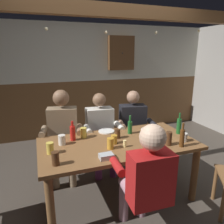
{
  "coord_description": "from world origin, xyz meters",
  "views": [
    {
      "loc": [
        -0.86,
        -2.11,
        1.75
      ],
      "look_at": [
        0.0,
        0.28,
        1.04
      ],
      "focal_mm": 34.26,
      "sensor_mm": 36.0,
      "label": 1
    }
  ],
  "objects_px": {
    "bottle_3": "(130,127)",
    "dining_table": "(118,149)",
    "bottle_1": "(179,126)",
    "table_candle": "(125,144)",
    "pint_glass_8": "(118,134)",
    "bottle_0": "(73,133)",
    "condiment_caddy": "(106,156)",
    "pint_glass_0": "(184,137)",
    "person_1": "(101,129)",
    "pint_glass_2": "(50,148)",
    "person_3": "(146,177)",
    "pint_glass_1": "(55,158)",
    "pint_glass_3": "(62,140)",
    "plate_1": "(106,131)",
    "person_0": "(63,131)",
    "bottle_2": "(182,137)",
    "pint_glass_4": "(83,133)",
    "wall_dart_cabinet": "(121,53)",
    "pint_glass_6": "(114,139)",
    "pint_glass_7": "(169,138)",
    "plate_0": "(150,130)",
    "pint_glass_5": "(110,143)",
    "person_2": "(134,125)"
  },
  "relations": [
    {
      "from": "pint_glass_5",
      "to": "dining_table",
      "type": "bearing_deg",
      "value": 43.92
    },
    {
      "from": "bottle_3",
      "to": "dining_table",
      "type": "bearing_deg",
      "value": -139.9
    },
    {
      "from": "bottle_2",
      "to": "pint_glass_2",
      "type": "relative_size",
      "value": 2.29
    },
    {
      "from": "plate_1",
      "to": "pint_glass_8",
      "type": "relative_size",
      "value": 1.82
    },
    {
      "from": "person_0",
      "to": "pint_glass_2",
      "type": "bearing_deg",
      "value": 84.0
    },
    {
      "from": "bottle_3",
      "to": "pint_glass_4",
      "type": "distance_m",
      "value": 0.6
    },
    {
      "from": "pint_glass_1",
      "to": "pint_glass_2",
      "type": "distance_m",
      "value": 0.26
    },
    {
      "from": "pint_glass_6",
      "to": "wall_dart_cabinet",
      "type": "bearing_deg",
      "value": 66.19
    },
    {
      "from": "bottle_1",
      "to": "table_candle",
      "type": "bearing_deg",
      "value": -169.97
    },
    {
      "from": "person_3",
      "to": "pint_glass_1",
      "type": "relative_size",
      "value": 8.97
    },
    {
      "from": "pint_glass_2",
      "to": "pint_glass_4",
      "type": "xyz_separation_m",
      "value": [
        0.42,
        0.31,
        0.0
      ]
    },
    {
      "from": "bottle_3",
      "to": "pint_glass_4",
      "type": "xyz_separation_m",
      "value": [
        -0.6,
        0.07,
        -0.03
      ]
    },
    {
      "from": "plate_1",
      "to": "pint_glass_7",
      "type": "xyz_separation_m",
      "value": [
        0.53,
        -0.64,
        0.07
      ]
    },
    {
      "from": "table_candle",
      "to": "bottle_0",
      "type": "xyz_separation_m",
      "value": [
        -0.51,
        0.39,
        0.06
      ]
    },
    {
      "from": "bottle_2",
      "to": "pint_glass_2",
      "type": "height_order",
      "value": "bottle_2"
    },
    {
      "from": "pint_glass_0",
      "to": "pint_glass_6",
      "type": "xyz_separation_m",
      "value": [
        -0.8,
        0.22,
        0.0
      ]
    },
    {
      "from": "dining_table",
      "to": "table_candle",
      "type": "height_order",
      "value": "table_candle"
    },
    {
      "from": "condiment_caddy",
      "to": "pint_glass_0",
      "type": "distance_m",
      "value": 1.01
    },
    {
      "from": "pint_glass_1",
      "to": "wall_dart_cabinet",
      "type": "distance_m",
      "value": 3.13
    },
    {
      "from": "pint_glass_4",
      "to": "person_0",
      "type": "bearing_deg",
      "value": 116.15
    },
    {
      "from": "table_candle",
      "to": "pint_glass_8",
      "type": "height_order",
      "value": "pint_glass_8"
    },
    {
      "from": "bottle_0",
      "to": "pint_glass_3",
      "type": "distance_m",
      "value": 0.17
    },
    {
      "from": "plate_1",
      "to": "plate_0",
      "type": "bearing_deg",
      "value": -16.46
    },
    {
      "from": "pint_glass_4",
      "to": "pint_glass_5",
      "type": "distance_m",
      "value": 0.46
    },
    {
      "from": "person_1",
      "to": "bottle_1",
      "type": "bearing_deg",
      "value": 143.2
    },
    {
      "from": "pint_glass_5",
      "to": "bottle_1",
      "type": "bearing_deg",
      "value": 7.6
    },
    {
      "from": "person_0",
      "to": "bottle_0",
      "type": "distance_m",
      "value": 0.48
    },
    {
      "from": "person_2",
      "to": "bottle_1",
      "type": "relative_size",
      "value": 4.25
    },
    {
      "from": "bottle_1",
      "to": "bottle_0",
      "type": "bearing_deg",
      "value": 169.65
    },
    {
      "from": "pint_glass_3",
      "to": "person_1",
      "type": "bearing_deg",
      "value": 40.68
    },
    {
      "from": "pint_glass_4",
      "to": "pint_glass_7",
      "type": "xyz_separation_m",
      "value": [
        0.86,
        -0.55,
        0.02
      ]
    },
    {
      "from": "pint_glass_7",
      "to": "pint_glass_1",
      "type": "bearing_deg",
      "value": -178.82
    },
    {
      "from": "condiment_caddy",
      "to": "plate_1",
      "type": "distance_m",
      "value": 0.75
    },
    {
      "from": "bottle_2",
      "to": "pint_glass_6",
      "type": "xyz_separation_m",
      "value": [
        -0.68,
        0.33,
        -0.06
      ]
    },
    {
      "from": "person_0",
      "to": "pint_glass_5",
      "type": "bearing_deg",
      "value": 126.77
    },
    {
      "from": "plate_0",
      "to": "person_1",
      "type": "bearing_deg",
      "value": 138.1
    },
    {
      "from": "dining_table",
      "to": "pint_glass_6",
      "type": "height_order",
      "value": "pint_glass_6"
    },
    {
      "from": "person_1",
      "to": "pint_glass_2",
      "type": "bearing_deg",
      "value": 46.2
    },
    {
      "from": "condiment_caddy",
      "to": "pint_glass_0",
      "type": "relative_size",
      "value": 1.37
    },
    {
      "from": "person_3",
      "to": "bottle_2",
      "type": "bearing_deg",
      "value": 30.2
    },
    {
      "from": "person_1",
      "to": "person_3",
      "type": "xyz_separation_m",
      "value": [
        0.01,
        -1.38,
        0.01
      ]
    },
    {
      "from": "table_candle",
      "to": "wall_dart_cabinet",
      "type": "distance_m",
      "value": 2.68
    },
    {
      "from": "dining_table",
      "to": "pint_glass_8",
      "type": "relative_size",
      "value": 15.62
    },
    {
      "from": "pint_glass_2",
      "to": "wall_dart_cabinet",
      "type": "bearing_deg",
      "value": 52.7
    },
    {
      "from": "person_3",
      "to": "bottle_2",
      "type": "height_order",
      "value": "person_3"
    },
    {
      "from": "pint_glass_7",
      "to": "wall_dart_cabinet",
      "type": "distance_m",
      "value": 2.65
    },
    {
      "from": "pint_glass_2",
      "to": "pint_glass_5",
      "type": "height_order",
      "value": "pint_glass_5"
    },
    {
      "from": "plate_0",
      "to": "pint_glass_3",
      "type": "xyz_separation_m",
      "value": [
        -1.17,
        -0.05,
        0.05
      ]
    },
    {
      "from": "person_2",
      "to": "person_3",
      "type": "bearing_deg",
      "value": 79.46
    },
    {
      "from": "person_3",
      "to": "pint_glass_7",
      "type": "distance_m",
      "value": 0.67
    }
  ]
}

